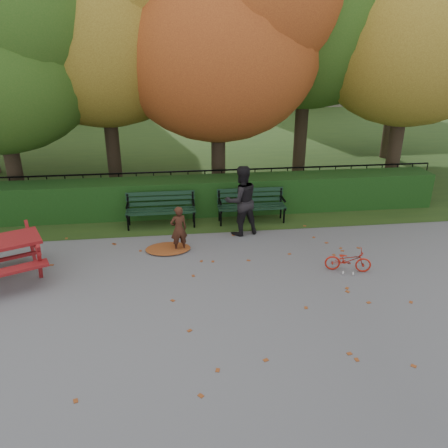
{
  "coord_description": "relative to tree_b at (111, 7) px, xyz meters",
  "views": [
    {
      "loc": [
        -0.98,
        -7.12,
        4.5
      ],
      "look_at": [
        0.06,
        1.19,
        1.0
      ],
      "focal_mm": 35.0,
      "sensor_mm": 36.0,
      "label": 1
    }
  ],
  "objects": [
    {
      "name": "ground",
      "position": [
        2.44,
        -6.75,
        -5.4
      ],
      "size": [
        90.0,
        90.0,
        0.0
      ],
      "primitive_type": "plane",
      "color": "slate",
      "rests_on": "ground"
    },
    {
      "name": "grass_strip",
      "position": [
        2.44,
        7.25,
        -5.4
      ],
      "size": [
        90.0,
        90.0,
        0.0
      ],
      "primitive_type": "plane",
      "color": "#223A15",
      "rests_on": "ground"
    },
    {
      "name": "building_right",
      "position": [
        10.44,
        21.25,
        0.6
      ],
      "size": [
        9.0,
        6.0,
        12.0
      ],
      "primitive_type": "cube",
      "color": "#C1B394",
      "rests_on": "ground"
    },
    {
      "name": "hedge",
      "position": [
        2.44,
        -2.25,
        -4.9
      ],
      "size": [
        13.0,
        0.9,
        1.0
      ],
      "primitive_type": "cube",
      "color": "black",
      "rests_on": "ground"
    },
    {
      "name": "iron_fence",
      "position": [
        2.44,
        -1.45,
        -4.87
      ],
      "size": [
        14.0,
        0.04,
        1.02
      ],
      "color": "black",
      "rests_on": "ground"
    },
    {
      "name": "tree_b",
      "position": [
        0.0,
        0.0,
        0.0
      ],
      "size": [
        6.72,
        6.4,
        8.79
      ],
      "color": "#2D2218",
      "rests_on": "ground"
    },
    {
      "name": "tree_c",
      "position": [
        3.28,
        -0.78,
        -0.58
      ],
      "size": [
        6.3,
        6.0,
        8.0
      ],
      "color": "#2D2218",
      "rests_on": "ground"
    },
    {
      "name": "tree_e",
      "position": [
        8.97,
        -0.98,
        -0.32
      ],
      "size": [
        6.09,
        5.8,
        8.16
      ],
      "color": "#2D2218",
      "rests_on": "ground"
    },
    {
      "name": "tree_g",
      "position": [
        10.78,
        3.02,
        -0.03
      ],
      "size": [
        6.3,
        6.0,
        8.55
      ],
      "color": "#2D2218",
      "rests_on": "ground"
    },
    {
      "name": "bench_left",
      "position": [
        1.14,
        -3.04,
        -4.88
      ],
      "size": [
        1.8,
        0.57,
        0.88
      ],
      "color": "black",
      "rests_on": "ground"
    },
    {
      "name": "bench_right",
      "position": [
        3.54,
        -3.04,
        -4.88
      ],
      "size": [
        1.8,
        0.57,
        0.88
      ],
      "color": "black",
      "rests_on": "ground"
    },
    {
      "name": "leaf_pile",
      "position": [
        1.3,
        -4.59,
        -5.37
      ],
      "size": [
        1.1,
        0.79,
        0.07
      ],
      "primitive_type": "ellipsoid",
      "rotation": [
        0.0,
        0.0,
        0.06
      ],
      "color": "brown",
      "rests_on": "ground"
    },
    {
      "name": "leaf_scatter",
      "position": [
        2.44,
        -6.45,
        -5.4
      ],
      "size": [
        9.0,
        5.7,
        0.01
      ],
      "primitive_type": null,
      "color": "brown",
      "rests_on": "ground"
    },
    {
      "name": "child",
      "position": [
        1.57,
        -4.64,
        -4.86
      ],
      "size": [
        0.45,
        0.36,
        1.09
      ],
      "primitive_type": "imported",
      "rotation": [
        0.0,
        0.0,
        3.42
      ],
      "color": "#3B1D12",
      "rests_on": "ground"
    },
    {
      "name": "adult",
      "position": [
        3.14,
        -3.85,
        -4.52
      ],
      "size": [
        1.01,
        0.87,
        1.77
      ],
      "primitive_type": "imported",
      "rotation": [
        0.0,
        0.0,
        3.41
      ],
      "color": "black",
      "rests_on": "ground"
    },
    {
      "name": "bicycle",
      "position": [
        5.08,
        -6.06,
        -5.15
      ],
      "size": [
        1.01,
        0.58,
        0.5
      ],
      "primitive_type": "imported",
      "rotation": [
        0.0,
        0.0,
        1.29
      ],
      "color": "#B41E10",
      "rests_on": "ground"
    }
  ]
}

